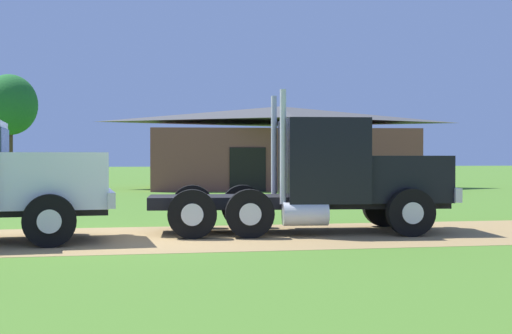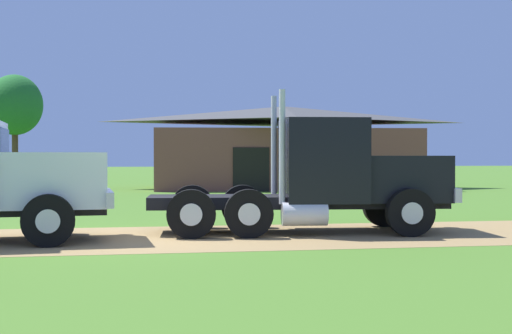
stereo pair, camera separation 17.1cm
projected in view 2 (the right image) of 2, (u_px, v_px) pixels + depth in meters
ground_plane at (125, 239)px, 15.67m from camera, size 200.00×200.00×0.00m
dirt_track at (125, 239)px, 15.67m from camera, size 120.00×5.06×0.01m
truck_foreground_white at (332, 178)px, 17.06m from camera, size 7.19×3.15×3.27m
shed_building at (284, 149)px, 39.82m from camera, size 15.14×9.48×4.50m
tree_mid at (15, 105)px, 52.30m from camera, size 3.97×3.97×7.64m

